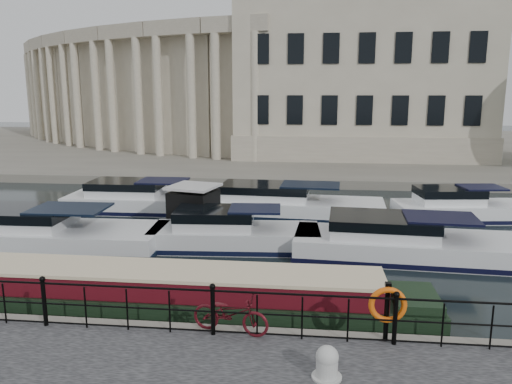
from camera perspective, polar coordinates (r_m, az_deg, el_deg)
ground_plane at (r=14.02m, az=-3.03°, el=-13.71°), size 160.00×160.00×0.00m
far_bank at (r=51.87m, az=4.02°, el=5.15°), size 120.00×42.00×0.55m
railing at (r=11.51m, az=-4.96°, el=-13.01°), size 24.14×0.14×1.22m
civic_building at (r=47.34m, az=2.67°, el=12.76°), size 53.55×31.84×16.85m
bicycle at (r=11.63m, az=-2.93°, el=-13.68°), size 1.90×0.98×0.95m
mooring_bollard at (r=10.17m, az=8.12°, el=-18.78°), size 0.59×0.59×0.66m
life_ring_post at (r=11.44m, az=14.80°, el=-12.46°), size 0.83×0.21×1.35m
narrowboat at (r=14.27m, az=-9.62°, el=-11.81°), size 14.40×1.93×1.53m
harbour_hut at (r=21.20m, az=-7.10°, el=-2.29°), size 2.99×2.67×2.16m
cabin_cruisers at (r=21.65m, az=-1.52°, el=-3.51°), size 25.52×9.33×1.99m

